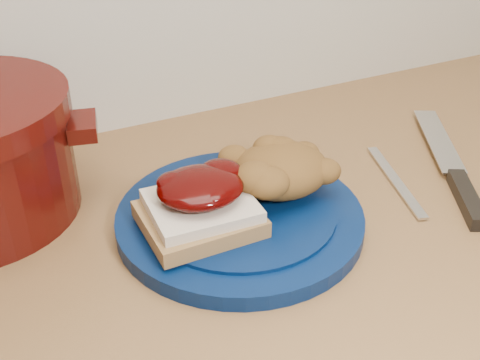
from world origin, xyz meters
name	(u,v)px	position (x,y,z in m)	size (l,w,h in m)	color
plate	(240,219)	(0.00, 1.49, 0.91)	(0.29, 0.29, 0.02)	#04173E
sandwich	(200,204)	(-0.06, 1.48, 0.95)	(0.13, 0.11, 0.06)	olive
stuffing_mound	(281,170)	(0.06, 1.50, 0.95)	(0.12, 0.10, 0.06)	brown
chef_knife	(458,181)	(0.29, 1.44, 0.91)	(0.17, 0.29, 0.02)	black
butter_knife	(395,180)	(0.22, 1.49, 0.90)	(0.18, 0.01, 0.00)	silver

